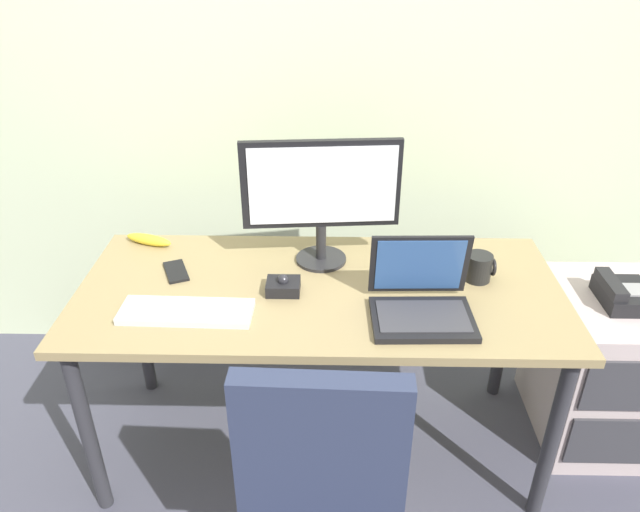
{
  "coord_description": "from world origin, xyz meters",
  "views": [
    {
      "loc": [
        0.03,
        -1.67,
        1.8
      ],
      "look_at": [
        0.0,
        0.0,
        0.84
      ],
      "focal_mm": 33.37,
      "sensor_mm": 36.0,
      "label": 1
    }
  ],
  "objects_px": {
    "coffee_mug": "(479,267)",
    "desk_phone": "(623,294)",
    "monitor_main": "(323,192)",
    "trackball_mouse": "(283,286)",
    "cell_phone": "(176,271)",
    "keyboard": "(186,311)",
    "file_cabinet": "(601,366)",
    "laptop": "(421,299)",
    "banana": "(149,240)"
  },
  "relations": [
    {
      "from": "desk_phone",
      "to": "banana",
      "type": "xyz_separation_m",
      "value": [
        -1.71,
        0.19,
        0.09
      ]
    },
    {
      "from": "keyboard",
      "to": "banana",
      "type": "relative_size",
      "value": 2.18
    },
    {
      "from": "cell_phone",
      "to": "desk_phone",
      "type": "bearing_deg",
      "value": -22.46
    },
    {
      "from": "desk_phone",
      "to": "laptop",
      "type": "relative_size",
      "value": 0.63
    },
    {
      "from": "keyboard",
      "to": "cell_phone",
      "type": "height_order",
      "value": "keyboard"
    },
    {
      "from": "coffee_mug",
      "to": "laptop",
      "type": "bearing_deg",
      "value": -137.33
    },
    {
      "from": "trackball_mouse",
      "to": "banana",
      "type": "bearing_deg",
      "value": 149.35
    },
    {
      "from": "desk_phone",
      "to": "keyboard",
      "type": "xyz_separation_m",
      "value": [
        -1.47,
        -0.26,
        0.09
      ]
    },
    {
      "from": "trackball_mouse",
      "to": "cell_phone",
      "type": "bearing_deg",
      "value": 163.59
    },
    {
      "from": "cell_phone",
      "to": "keyboard",
      "type": "bearing_deg",
      "value": -92.81
    },
    {
      "from": "desk_phone",
      "to": "cell_phone",
      "type": "xyz_separation_m",
      "value": [
        -1.56,
        -0.01,
        0.08
      ]
    },
    {
      "from": "keyboard",
      "to": "banana",
      "type": "bearing_deg",
      "value": 117.93
    },
    {
      "from": "desk_phone",
      "to": "monitor_main",
      "type": "bearing_deg",
      "value": 175.55
    },
    {
      "from": "keyboard",
      "to": "file_cabinet",
      "type": "bearing_deg",
      "value": 10.58
    },
    {
      "from": "trackball_mouse",
      "to": "keyboard",
      "type": "bearing_deg",
      "value": -154.78
    },
    {
      "from": "coffee_mug",
      "to": "file_cabinet",
      "type": "bearing_deg",
      "value": 5.27
    },
    {
      "from": "keyboard",
      "to": "cell_phone",
      "type": "distance_m",
      "value": 0.27
    },
    {
      "from": "desk_phone",
      "to": "cell_phone",
      "type": "relative_size",
      "value": 1.41
    },
    {
      "from": "cell_phone",
      "to": "laptop",
      "type": "bearing_deg",
      "value": -38.32
    },
    {
      "from": "monitor_main",
      "to": "keyboard",
      "type": "xyz_separation_m",
      "value": [
        -0.42,
        -0.34,
        -0.25
      ]
    },
    {
      "from": "monitor_main",
      "to": "trackball_mouse",
      "type": "bearing_deg",
      "value": -121.26
    },
    {
      "from": "trackball_mouse",
      "to": "banana",
      "type": "height_order",
      "value": "trackball_mouse"
    },
    {
      "from": "monitor_main",
      "to": "trackball_mouse",
      "type": "distance_m",
      "value": 0.34
    },
    {
      "from": "file_cabinet",
      "to": "coffee_mug",
      "type": "bearing_deg",
      "value": -174.73
    },
    {
      "from": "monitor_main",
      "to": "keyboard",
      "type": "relative_size",
      "value": 1.3
    },
    {
      "from": "file_cabinet",
      "to": "coffee_mug",
      "type": "xyz_separation_m",
      "value": [
        -0.53,
        -0.05,
        0.46
      ]
    },
    {
      "from": "laptop",
      "to": "trackball_mouse",
      "type": "xyz_separation_m",
      "value": [
        -0.43,
        0.11,
        -0.03
      ]
    },
    {
      "from": "laptop",
      "to": "cell_phone",
      "type": "xyz_separation_m",
      "value": [
        -0.82,
        0.23,
        -0.05
      ]
    },
    {
      "from": "desk_phone",
      "to": "banana",
      "type": "height_order",
      "value": "banana"
    },
    {
      "from": "monitor_main",
      "to": "coffee_mug",
      "type": "distance_m",
      "value": 0.59
    },
    {
      "from": "cell_phone",
      "to": "file_cabinet",
      "type": "bearing_deg",
      "value": -21.87
    },
    {
      "from": "file_cabinet",
      "to": "laptop",
      "type": "relative_size",
      "value": 1.92
    },
    {
      "from": "keyboard",
      "to": "desk_phone",
      "type": "bearing_deg",
      "value": 10.02
    },
    {
      "from": "keyboard",
      "to": "cell_phone",
      "type": "bearing_deg",
      "value": 110.06
    },
    {
      "from": "monitor_main",
      "to": "cell_phone",
      "type": "bearing_deg",
      "value": -169.55
    },
    {
      "from": "laptop",
      "to": "cell_phone",
      "type": "height_order",
      "value": "laptop"
    },
    {
      "from": "laptop",
      "to": "banana",
      "type": "relative_size",
      "value": 1.67
    },
    {
      "from": "coffee_mug",
      "to": "desk_phone",
      "type": "bearing_deg",
      "value": 3.57
    },
    {
      "from": "monitor_main",
      "to": "banana",
      "type": "xyz_separation_m",
      "value": [
        -0.65,
        0.11,
        -0.25
      ]
    },
    {
      "from": "keyboard",
      "to": "coffee_mug",
      "type": "distance_m",
      "value": 0.97
    },
    {
      "from": "file_cabinet",
      "to": "banana",
      "type": "xyz_separation_m",
      "value": [
        -1.72,
        0.17,
        0.43
      ]
    },
    {
      "from": "file_cabinet",
      "to": "banana",
      "type": "distance_m",
      "value": 1.78
    },
    {
      "from": "banana",
      "to": "file_cabinet",
      "type": "bearing_deg",
      "value": -5.78
    },
    {
      "from": "keyboard",
      "to": "trackball_mouse",
      "type": "height_order",
      "value": "trackball_mouse"
    },
    {
      "from": "laptop",
      "to": "cell_phone",
      "type": "distance_m",
      "value": 0.85
    },
    {
      "from": "desk_phone",
      "to": "coffee_mug",
      "type": "distance_m",
      "value": 0.54
    },
    {
      "from": "trackball_mouse",
      "to": "banana",
      "type": "distance_m",
      "value": 0.62
    },
    {
      "from": "desk_phone",
      "to": "monitor_main",
      "type": "relative_size",
      "value": 0.37
    },
    {
      "from": "cell_phone",
      "to": "monitor_main",
      "type": "bearing_deg",
      "value": -12.42
    },
    {
      "from": "laptop",
      "to": "coffee_mug",
      "type": "xyz_separation_m",
      "value": [
        0.22,
        0.2,
        -0.01
      ]
    }
  ]
}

